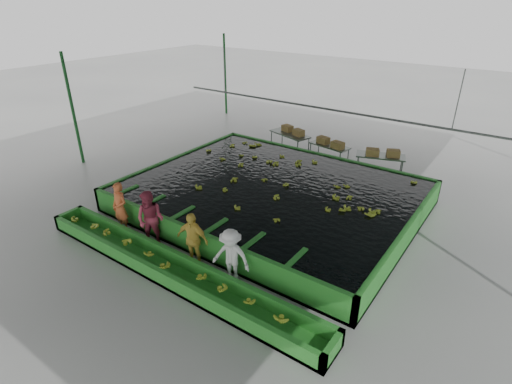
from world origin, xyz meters
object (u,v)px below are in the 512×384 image
Objects in this scene: worker_b at (151,219)px; packing_table_mid at (329,154)px; worker_a at (120,208)px; worker_d at (231,257)px; box_stack_right at (382,156)px; flotation_tank at (272,196)px; worker_c at (192,239)px; packing_table_left at (290,143)px; box_stack_left at (293,133)px; packing_table_right at (379,165)px; sorting_trough at (171,269)px; box_stack_mid at (330,146)px.

worker_b is 0.98× the size of packing_table_mid.
worker_a is 1.04× the size of worker_d.
flotation_tank is at bearing -114.33° from box_stack_right.
worker_b reaches higher than worker_c.
flotation_tank is 6.02× the size of worker_d.
box_stack_left reaches higher than packing_table_left.
packing_table_left is 1.05× the size of packing_table_right.
packing_table_left is (-2.46, 10.45, 0.24)m from sorting_trough.
box_stack_mid is (-0.29, 9.47, 0.00)m from worker_c.
sorting_trough is 5.87× the size of worker_c.
packing_table_right is 1.43× the size of box_stack_mid.
box_stack_mid is at bearing -7.30° from box_stack_left.
packing_table_left is (0.66, 9.65, -0.38)m from worker_a.
worker_c is 1.23× the size of box_stack_left.
worker_a reaches higher than packing_table_left.
sorting_trough is 5.78× the size of worker_a.
worker_b reaches higher than worker_d.
packing_table_mid is at bearing 177.83° from packing_table_right.
worker_a reaches higher than worker_d.
worker_c is at bearing -88.22° from box_stack_mid.
worker_a is 0.92× the size of packing_table_mid.
box_stack_left is at bearing 175.78° from box_stack_right.
sorting_trough is 3.28m from worker_a.
packing_table_left is at bearing 175.44° from box_stack_mid.
worker_d reaches higher than sorting_trough.
worker_c is 9.70m from packing_table_right.
worker_c is at bearing -75.06° from packing_table_left.
box_stack_left is at bearing 42.83° from packing_table_left.
worker_a reaches higher than flotation_tank.
sorting_trough is 1.94m from worker_b.
box_stack_left is at bearing 176.40° from packing_table_right.
packing_table_mid is at bearing 60.06° from worker_b.
worker_a is 9.92m from box_stack_mid.
worker_b is 10.23m from packing_table_right.
worker_a reaches higher than box_stack_right.
worker_c reaches higher than box_stack_mid.
box_stack_mid is (2.28, -0.18, 0.37)m from packing_table_left.
worker_b is 9.58m from box_stack_mid.
worker_b is at bearing -112.76° from box_stack_right.
sorting_trough is at bearing -102.74° from box_stack_right.
worker_a is 1.49m from worker_b.
worker_a is 1.21× the size of box_stack_mid.
packing_table_right is at bearing 66.76° from flotation_tank.
worker_d reaches higher than packing_table_left.
worker_c is (0.11, 0.80, 0.60)m from sorting_trough.
worker_d is at bearing -94.18° from packing_table_right.
box_stack_left reaches higher than sorting_trough.
box_stack_left is at bearing 174.73° from packing_table_mid.
worker_b is at bearing -98.75° from box_stack_mid.
worker_c is 0.84× the size of packing_table_right.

